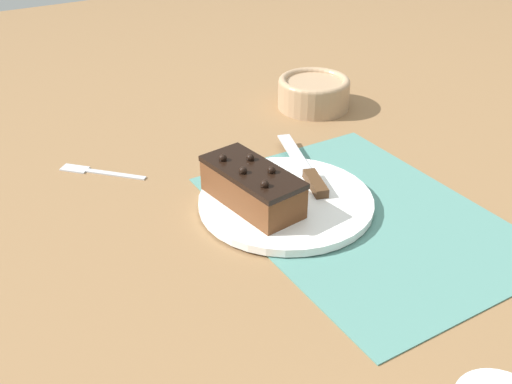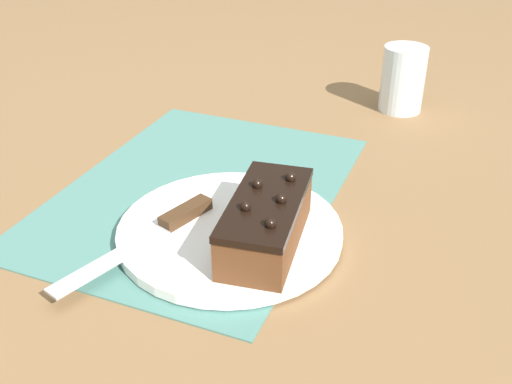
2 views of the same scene
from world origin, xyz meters
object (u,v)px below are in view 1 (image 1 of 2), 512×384
at_px(small_bowl, 314,92).
at_px(dessert_fork, 96,171).
at_px(chocolate_cake, 252,186).
at_px(cake_plate, 286,201).
at_px(serving_knife, 308,173).

distance_m(small_bowl, dessert_fork, 0.47).
height_order(chocolate_cake, small_bowl, chocolate_cake).
xyz_separation_m(cake_plate, small_bowl, (0.29, -0.26, 0.02)).
bearing_deg(small_bowl, cake_plate, 138.22).
xyz_separation_m(chocolate_cake, small_bowl, (0.27, -0.31, -0.01)).
distance_m(chocolate_cake, dessert_fork, 0.29).
height_order(cake_plate, chocolate_cake, chocolate_cake).
distance_m(cake_plate, dessert_fork, 0.33).
bearing_deg(chocolate_cake, cake_plate, -105.81).
bearing_deg(serving_knife, small_bowl, 70.69).
bearing_deg(dessert_fork, cake_plate, -94.02).
relative_size(serving_knife, dessert_fork, 1.81).
relative_size(serving_knife, small_bowl, 1.50).
relative_size(cake_plate, small_bowl, 1.81).
bearing_deg(small_bowl, dessert_fork, 94.47).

